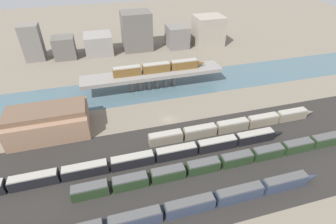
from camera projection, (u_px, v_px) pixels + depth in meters
ground_plane at (168, 120)px, 97.87m from camera, size 400.00×400.00×0.00m
railbed_yard at (190, 165)px, 78.90m from camera, size 280.00×42.00×0.01m
river_water at (153, 87)px, 117.87m from camera, size 320.00×23.13×0.01m
bridge at (153, 75)px, 114.41m from camera, size 61.71×9.92×7.50m
train_on_bridge at (159, 67)px, 113.15m from camera, size 41.31×2.94×3.96m
train_yard_near at (141, 218)px, 62.25m from camera, size 99.27×2.74×3.92m
train_yard_mid at (224, 162)px, 77.64m from camera, size 87.99×3.13×3.58m
train_yard_far at (115, 164)px, 76.66m from camera, size 112.95×2.91×3.72m
train_yard_outer at (236, 125)px, 92.20m from camera, size 63.90×2.94×3.72m
warehouse_building at (49, 122)px, 89.12m from camera, size 26.27×15.61×9.77m
city_block_far_left at (32, 43)px, 138.18m from camera, size 9.85×8.52×18.81m
city_block_left at (64, 48)px, 142.10m from camera, size 11.29×10.19×11.64m
city_block_center at (98, 44)px, 147.95m from camera, size 14.93×14.99×10.83m
city_block_right at (137, 31)px, 150.34m from camera, size 16.44×13.84×21.32m
city_block_far_right at (177, 36)px, 156.06m from camera, size 11.97×13.08×12.28m
city_block_tall at (208, 31)px, 157.62m from camera, size 16.88×14.53×17.08m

